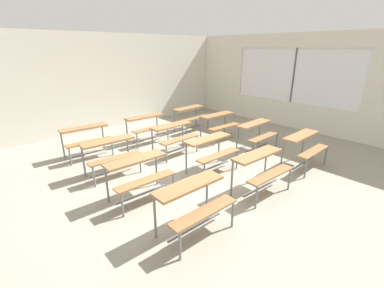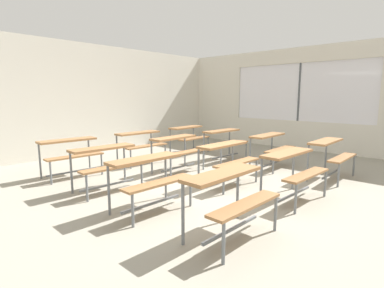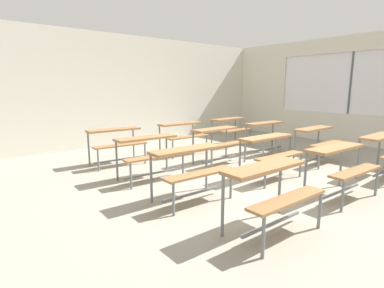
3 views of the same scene
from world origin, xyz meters
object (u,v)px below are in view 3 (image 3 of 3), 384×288
Objects in this scene: desk_bench_r1c1 at (270,147)px; desk_bench_r1c2 at (318,136)px; desk_bench_r3c0 at (116,138)px; desk_bench_r2c0 at (149,148)px; desk_bench_r2c2 at (268,130)px; desk_bench_r2c1 at (219,137)px; desk_bench_r0c1 at (342,160)px; desk_bench_r3c1 at (183,131)px; desk_bench_r0c0 at (272,183)px; desk_bench_r1c0 at (191,162)px; desk_bench_r3c2 at (231,125)px.

desk_bench_r1c2 is (1.74, 0.05, 0.00)m from desk_bench_r1c1.
desk_bench_r3c0 is (-1.67, 2.62, 0.00)m from desk_bench_r1c1.
desk_bench_r1c2 is 4.26m from desk_bench_r3c0.
desk_bench_r2c0 and desk_bench_r3c0 have the same top height.
desk_bench_r1c1 is 0.98× the size of desk_bench_r2c0.
desk_bench_r2c1 is at bearing -177.40° from desk_bench_r2c2.
desk_bench_r1c1 is 2.11m from desk_bench_r2c0.
desk_bench_r0c1 is 1.01× the size of desk_bench_r3c1.
desk_bench_r0c0 is 1.30m from desk_bench_r1c0.
desk_bench_r3c1 is at bearing 90.07° from desk_bench_r1c1.
desk_bench_r1c1 is (-0.03, 1.22, 0.00)m from desk_bench_r0c1.
desk_bench_r3c1 is (-0.02, 1.22, 0.00)m from desk_bench_r2c1.
desk_bench_r2c0 is (-0.02, 2.54, 0.00)m from desk_bench_r0c0.
desk_bench_r3c0 is (0.00, 1.32, 0.00)m from desk_bench_r2c0.
desk_bench_r0c0 and desk_bench_r3c2 have the same top height.
desk_bench_r2c1 is (1.78, 1.27, 0.00)m from desk_bench_r1c0.
desk_bench_r1c2 is 1.00× the size of desk_bench_r2c1.
desk_bench_r1c0 is 1.74m from desk_bench_r1c1.
desk_bench_r3c1 is (1.69, 1.25, 0.00)m from desk_bench_r2c0.
desk_bench_r2c0 is 1.01× the size of desk_bench_r3c1.
desk_bench_r0c0 is 3.85m from desk_bench_r3c0.
desk_bench_r1c0 is 0.99× the size of desk_bench_r2c2.
desk_bench_r1c0 is at bearing 146.43° from desk_bench_r0c1.
desk_bench_r1c2 and desk_bench_r2c0 have the same top height.
desk_bench_r2c0 is at bearing 126.45° from desk_bench_r0c1.
desk_bench_r3c0 is 1.69m from desk_bench_r3c1.
desk_bench_r0c0 is 1.00× the size of desk_bench_r3c1.
desk_bench_r2c1 and desk_bench_r3c2 have the same top height.
desk_bench_r3c1 is at bearing 0.83° from desk_bench_r3c0.
desk_bench_r2c2 and desk_bench_r3c1 have the same top height.
desk_bench_r3c2 is (0.01, 1.26, 0.00)m from desk_bench_r2c2.
desk_bench_r0c0 is at bearing -176.98° from desk_bench_r0c1.
desk_bench_r1c1 is at bearing 93.95° from desk_bench_r0c1.
desk_bench_r0c0 and desk_bench_r1c2 have the same top height.
desk_bench_r1c1 is at bearing -0.40° from desk_bench_r1c0.
desk_bench_r3c2 is (-0.02, 2.53, 0.00)m from desk_bench_r1c2.
desk_bench_r1c1 and desk_bench_r2c2 have the same top height.
desk_bench_r0c0 is 2.54m from desk_bench_r2c0.
desk_bench_r3c2 is (3.39, -0.03, 0.00)m from desk_bench_r3c0.
desk_bench_r1c0 is 3.05m from desk_bench_r3c1.
desk_bench_r2c0 is 1.32m from desk_bench_r3c0.
desk_bench_r0c1 is 4.20m from desk_bench_r3c0.
desk_bench_r1c2 is 1.27m from desk_bench_r2c2.
desk_bench_r2c1 is (1.71, 0.03, 0.00)m from desk_bench_r2c0.
desk_bench_r1c1 and desk_bench_r1c2 have the same top height.
desk_bench_r2c0 is (0.07, 1.23, 0.00)m from desk_bench_r1c0.
desk_bench_r0c0 is at bearing -112.19° from desk_bench_r3c1.
desk_bench_r0c1 is 1.00× the size of desk_bench_r2c0.
desk_bench_r0c0 and desk_bench_r3c0 have the same top height.
desk_bench_r3c1 is at bearing 89.42° from desk_bench_r2c1.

